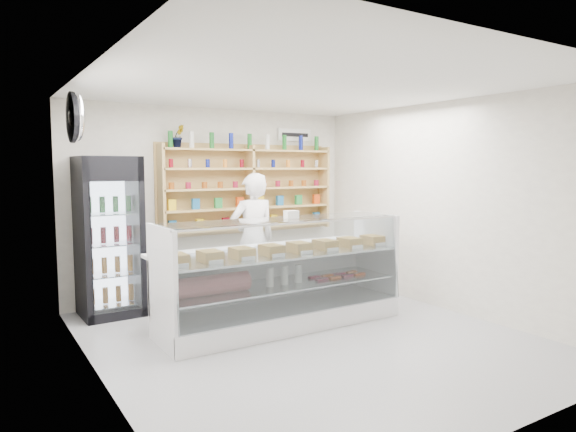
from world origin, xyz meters
TOP-DOWN VIEW (x-y plane):
  - room at (0.00, 0.00)m, footprint 5.00×5.00m
  - display_counter at (-0.02, 0.55)m, footprint 3.02×0.90m
  - shop_worker at (0.16, 1.62)m, footprint 0.69×0.46m
  - drinks_cooler at (-1.67, 2.13)m, footprint 0.76×0.74m
  - wall_shelving at (0.50, 2.34)m, footprint 2.84×0.28m
  - potted_plant at (-0.63, 2.34)m, footprint 0.19×0.16m
  - security_mirror at (-2.17, 1.20)m, footprint 0.15×0.50m
  - wall_sign at (1.40, 2.47)m, footprint 0.62×0.03m

SIDE VIEW (x-z plane):
  - display_counter at x=-0.02m, z-range -0.30..1.02m
  - shop_worker at x=0.16m, z-range 0.00..1.84m
  - drinks_cooler at x=-1.67m, z-range 0.00..2.07m
  - room at x=0.00m, z-range -1.10..3.90m
  - wall_shelving at x=0.50m, z-range 0.93..2.26m
  - potted_plant at x=-0.63m, z-range 2.20..2.52m
  - security_mirror at x=-2.17m, z-range 2.20..2.70m
  - wall_sign at x=1.40m, z-range 2.35..2.55m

